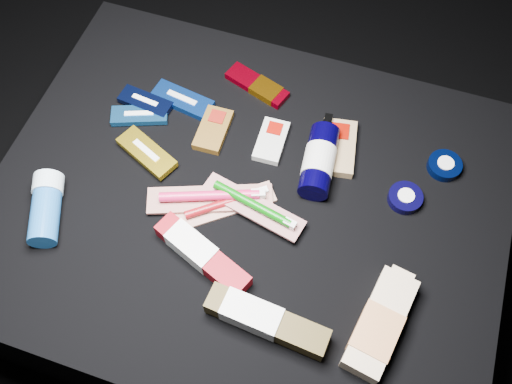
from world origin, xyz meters
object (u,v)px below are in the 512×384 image
(toothpaste_carton_red, at_px, (199,252))
(deodorant_stick, at_px, (46,207))
(lotion_bottle, at_px, (319,161))
(bodywash_bottle, at_px, (379,325))

(toothpaste_carton_red, bearing_deg, deodorant_stick, -156.24)
(lotion_bottle, height_order, bodywash_bottle, lotion_bottle)
(lotion_bottle, distance_m, toothpaste_carton_red, 0.29)
(lotion_bottle, xyz_separation_m, bodywash_bottle, (0.18, -0.27, -0.01))
(deodorant_stick, height_order, toothpaste_carton_red, deodorant_stick)
(lotion_bottle, relative_size, deodorant_stick, 1.30)
(bodywash_bottle, distance_m, deodorant_stick, 0.63)
(bodywash_bottle, bearing_deg, toothpaste_carton_red, -174.67)
(toothpaste_carton_red, bearing_deg, bodywash_bottle, 17.30)
(bodywash_bottle, height_order, toothpaste_carton_red, bodywash_bottle)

